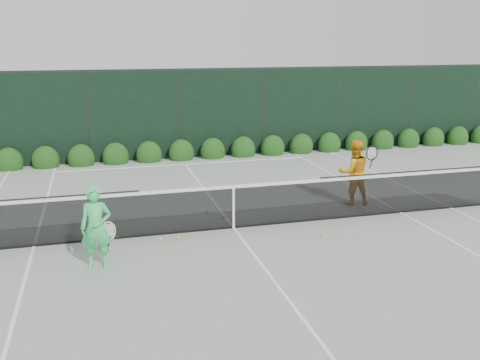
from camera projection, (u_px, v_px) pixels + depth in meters
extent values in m
plane|color=gray|center=(234.00, 228.00, 11.68)|extent=(80.00, 80.00, 0.00)
cube|color=black|center=(27.00, 223.00, 10.49)|extent=(4.40, 0.01, 1.02)
cube|color=black|center=(234.00, 207.00, 11.56)|extent=(4.00, 0.01, 0.96)
cube|color=black|center=(405.00, 192.00, 12.62)|extent=(4.40, 0.01, 1.02)
cube|color=white|center=(233.00, 187.00, 11.44)|extent=(12.80, 0.03, 0.07)
cube|color=black|center=(234.00, 227.00, 11.68)|extent=(12.80, 0.02, 0.04)
cube|color=white|center=(234.00, 208.00, 11.57)|extent=(0.05, 0.03, 0.91)
imported|color=#3FD86D|center=(96.00, 228.00, 9.51)|extent=(0.60, 0.44, 1.51)
torus|color=white|center=(108.00, 231.00, 9.69)|extent=(0.30, 0.11, 0.30)
cylinder|color=black|center=(109.00, 244.00, 9.75)|extent=(0.10, 0.03, 0.30)
imported|color=orange|center=(354.00, 172.00, 13.21)|extent=(0.87, 0.71, 1.63)
torus|color=black|center=(372.00, 153.00, 12.98)|extent=(0.30, 0.04, 0.30)
cylinder|color=black|center=(371.00, 163.00, 13.04)|extent=(0.10, 0.03, 0.30)
cube|color=white|center=(450.00, 208.00, 13.07)|extent=(0.06, 23.77, 0.01)
cube|color=white|center=(34.00, 246.00, 10.64)|extent=(0.06, 23.77, 0.01)
cube|color=white|center=(401.00, 213.00, 12.72)|extent=(0.06, 23.77, 0.01)
cube|color=white|center=(164.00, 136.00, 22.78)|extent=(11.03, 0.06, 0.01)
cube|color=white|center=(185.00, 164.00, 17.66)|extent=(8.23, 0.06, 0.01)
cube|color=white|center=(234.00, 228.00, 11.68)|extent=(0.06, 12.80, 0.01)
cube|color=black|center=(179.00, 115.00, 18.30)|extent=(32.00, 0.06, 3.00)
cube|color=#262826|center=(177.00, 69.00, 17.91)|extent=(32.00, 0.06, 0.06)
cylinder|color=#262826|center=(88.00, 118.00, 17.54)|extent=(0.08, 0.08, 3.00)
cylinder|color=#262826|center=(179.00, 115.00, 18.30)|extent=(0.08, 0.08, 3.00)
cylinder|color=#262826|center=(262.00, 112.00, 19.06)|extent=(0.08, 0.08, 3.00)
cylinder|color=#262826|center=(339.00, 109.00, 19.82)|extent=(0.08, 0.08, 3.00)
cylinder|color=#262826|center=(411.00, 106.00, 20.58)|extent=(0.08, 0.08, 3.00)
cylinder|color=#262826|center=(477.00, 104.00, 21.34)|extent=(0.08, 0.08, 3.00)
ellipsoid|color=black|center=(9.00, 162.00, 16.91)|extent=(0.86, 0.65, 0.94)
ellipsoid|color=black|center=(46.00, 160.00, 17.18)|extent=(0.86, 0.65, 0.94)
ellipsoid|color=black|center=(81.00, 158.00, 17.46)|extent=(0.86, 0.65, 0.94)
ellipsoid|color=black|center=(116.00, 157.00, 17.74)|extent=(0.86, 0.65, 0.94)
ellipsoid|color=black|center=(149.00, 155.00, 18.02)|extent=(0.86, 0.65, 0.94)
ellipsoid|color=black|center=(181.00, 153.00, 18.30)|extent=(0.86, 0.65, 0.94)
ellipsoid|color=black|center=(213.00, 151.00, 18.58)|extent=(0.86, 0.65, 0.94)
ellipsoid|color=black|center=(243.00, 150.00, 18.85)|extent=(0.86, 0.65, 0.94)
ellipsoid|color=black|center=(273.00, 148.00, 19.13)|extent=(0.86, 0.65, 0.94)
ellipsoid|color=black|center=(301.00, 146.00, 19.41)|extent=(0.86, 0.65, 0.94)
ellipsoid|color=black|center=(329.00, 145.00, 19.69)|extent=(0.86, 0.65, 0.94)
ellipsoid|color=black|center=(356.00, 143.00, 19.97)|extent=(0.86, 0.65, 0.94)
ellipsoid|color=black|center=(383.00, 142.00, 20.25)|extent=(0.86, 0.65, 0.94)
ellipsoid|color=black|center=(408.00, 141.00, 20.52)|extent=(0.86, 0.65, 0.94)
ellipsoid|color=black|center=(433.00, 139.00, 20.80)|extent=(0.86, 0.65, 0.94)
ellipsoid|color=black|center=(458.00, 138.00, 21.08)|extent=(0.86, 0.65, 0.94)
sphere|color=#CCE132|center=(160.00, 239.00, 10.96)|extent=(0.07, 0.07, 0.07)
sphere|color=#CCE132|center=(117.00, 237.00, 11.07)|extent=(0.07, 0.07, 0.07)
sphere|color=#CCE132|center=(179.00, 238.00, 11.02)|extent=(0.07, 0.07, 0.07)
sphere|color=#CCE132|center=(207.00, 212.00, 12.67)|extent=(0.07, 0.07, 0.07)
sphere|color=#CCE132|center=(323.00, 235.00, 11.20)|extent=(0.07, 0.07, 0.07)
sphere|color=#CCE132|center=(223.00, 217.00, 12.30)|extent=(0.07, 0.07, 0.07)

